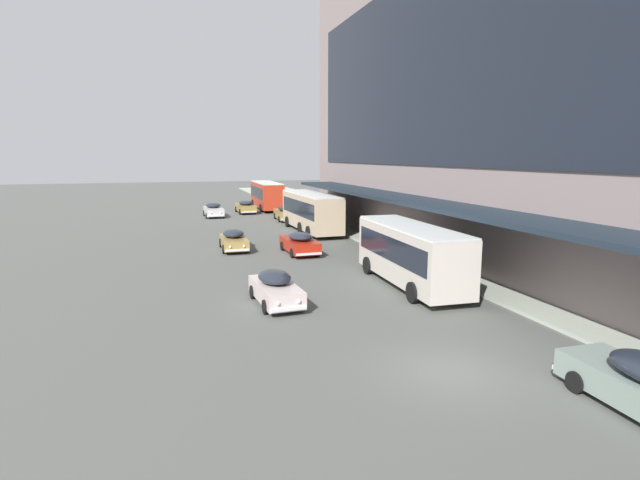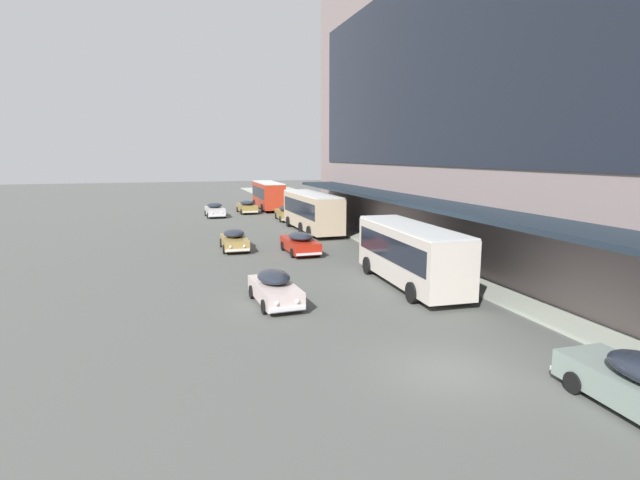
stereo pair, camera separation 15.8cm
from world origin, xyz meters
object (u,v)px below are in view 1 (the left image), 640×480
transit_bus_kerbside_rear (267,194)px  sedan_far_back (234,240)px  sedan_second_mid (300,243)px  sedan_trailing_near (214,210)px  sedan_oncoming_rear (246,207)px  sedan_oncoming_front (275,288)px  sedan_lead_mid (285,213)px  transit_bus_kerbside_front (311,210)px  transit_bus_kerbside_far (411,251)px

transit_bus_kerbside_rear → sedan_far_back: transit_bus_kerbside_rear is taller
sedan_second_mid → sedan_trailing_near: bearing=99.3°
sedan_oncoming_rear → sedan_oncoming_front: bearing=-96.7°
sedan_lead_mid → sedan_oncoming_front: bearing=-104.1°
sedan_trailing_near → sedan_oncoming_rear: 4.83m
transit_bus_kerbside_front → sedan_lead_mid: size_ratio=2.20×
sedan_second_mid → sedan_oncoming_rear: bearing=89.5°
transit_bus_kerbside_front → sedan_second_mid: transit_bus_kerbside_front is taller
sedan_oncoming_rear → sedan_trailing_near: bearing=-145.7°
sedan_second_mid → sedan_oncoming_front: bearing=-110.2°
transit_bus_kerbside_front → transit_bus_kerbside_rear: size_ratio=1.10×
sedan_far_back → sedan_oncoming_rear: bearing=79.1°
transit_bus_kerbside_front → sedan_second_mid: size_ratio=2.27×
transit_bus_kerbside_front → sedan_trailing_near: 15.48m
transit_bus_kerbside_far → sedan_oncoming_front: (-7.42, -1.05, -1.10)m
transit_bus_kerbside_far → sedan_oncoming_rear: (-3.06, 35.98, -1.10)m
transit_bus_kerbside_rear → sedan_oncoming_rear: 4.58m
transit_bus_kerbside_rear → sedan_far_back: 27.17m
transit_bus_kerbside_front → sedan_trailing_near: size_ratio=2.41×
transit_bus_kerbside_front → transit_bus_kerbside_far: size_ratio=1.14×
sedan_far_back → sedan_lead_mid: bearing=63.8°
transit_bus_kerbside_far → sedan_far_back: size_ratio=2.03×
transit_bus_kerbside_far → transit_bus_kerbside_rear: bearing=89.8°
sedan_trailing_near → sedan_oncoming_rear: bearing=34.3°
transit_bus_kerbside_front → transit_bus_kerbside_far: transit_bus_kerbside_front is taller
transit_bus_kerbside_rear → sedan_trailing_near: (-7.16, -5.79, -1.19)m
sedan_trailing_near → sedan_oncoming_rear: size_ratio=0.91×
transit_bus_kerbside_far → sedan_lead_mid: size_ratio=1.93×
sedan_far_back → transit_bus_kerbside_rear: bearing=73.7°
transit_bus_kerbside_rear → sedan_oncoming_front: size_ratio=2.21×
sedan_trailing_near → sedan_oncoming_rear: sedan_trailing_near is taller
transit_bus_kerbside_front → sedan_oncoming_front: size_ratio=2.43×
sedan_trailing_near → sedan_lead_mid: size_ratio=0.91×
transit_bus_kerbside_far → sedan_far_back: transit_bus_kerbside_far is taller
transit_bus_kerbside_far → sedan_trailing_near: 34.01m
transit_bus_kerbside_rear → sedan_lead_mid: bearing=-91.1°
transit_bus_kerbside_rear → sedan_oncoming_front: transit_bus_kerbside_rear is taller
transit_bus_kerbside_rear → sedan_trailing_near: transit_bus_kerbside_rear is taller
transit_bus_kerbside_front → transit_bus_kerbside_far: (-0.31, -19.69, -0.12)m
sedan_far_back → transit_bus_kerbside_front: bearing=40.7°
sedan_oncoming_rear → sedan_far_back: bearing=-100.9°
transit_bus_kerbside_front → sedan_trailing_near: (-7.36, 13.56, -1.19)m
transit_bus_kerbside_far → sedan_trailing_near: transit_bus_kerbside_far is taller
transit_bus_kerbside_far → sedan_lead_mid: 28.07m
sedan_lead_mid → sedan_far_back: (-7.39, -15.05, -0.06)m
sedan_oncoming_front → sedan_trailing_near: 34.31m
transit_bus_kerbside_front → sedan_far_back: size_ratio=2.32×
transit_bus_kerbside_front → sedan_far_back: (-7.79, -6.70, -1.24)m
transit_bus_kerbside_rear → sedan_far_back: size_ratio=2.11×
transit_bus_kerbside_far → sedan_oncoming_rear: bearing=94.9°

